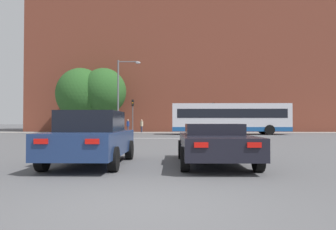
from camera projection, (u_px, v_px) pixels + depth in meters
The scene contains 14 objects.
ground_plane at pixel (145, 209), 4.72m from camera, with size 400.00×400.00×0.00m, color #545456.
stop_line_strip at pixel (170, 138), 25.55m from camera, with size 7.24×0.30×0.01m, color silver.
far_pavement at pixel (172, 132), 40.50m from camera, with size 68.04×2.50×0.01m, color #A09B91.
brick_civic_building at pixel (186, 62), 50.69m from camera, with size 44.80×15.06×27.46m.
car_saloon_left at pixel (92, 138), 9.66m from camera, with size 2.05×4.52×1.58m.
car_roadster_right at pixel (214, 143), 9.71m from camera, with size 2.11×4.71×1.20m.
bus_crossing_lead at pixel (230, 118), 33.41m from camera, with size 11.80×2.77×3.13m.
traffic_light_far_left at pixel (133, 110), 40.05m from camera, with size 0.26×0.31×4.04m.
traffic_light_far_right at pixel (213, 112), 39.90m from camera, with size 0.26×0.31×3.64m.
street_lamp_junction at pixel (122, 89), 32.22m from camera, with size 2.29×0.36×7.38m.
pedestrian_waiting at pixel (142, 125), 40.71m from camera, with size 0.41×0.45×1.60m.
pedestrian_walking_east at pixel (128, 125), 39.93m from camera, with size 0.30×0.44×1.61m.
tree_by_building at pixel (104, 92), 40.28m from camera, with size 5.53×5.53×7.93m.
tree_kerbside at pixel (81, 94), 40.51m from camera, with size 6.10×6.10×7.97m.
Camera 1 is at (0.44, -4.74, 1.25)m, focal length 35.00 mm.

